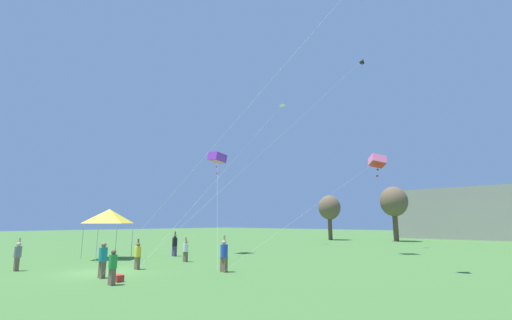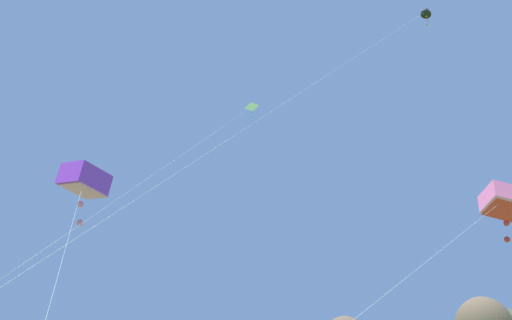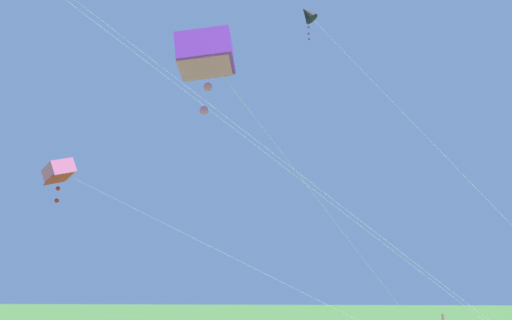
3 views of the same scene
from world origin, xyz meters
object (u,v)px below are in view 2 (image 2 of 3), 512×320
kite_white_delta_1 (248,110)px  kite_purple_box_2 (84,181)px  kite_pink_box_4 (503,202)px  kite_black_diamond_0 (426,12)px

kite_white_delta_1 → kite_purple_box_2: bearing=-77.9°
kite_purple_box_2 → kite_pink_box_4: 15.13m
kite_white_delta_1 → kite_pink_box_4: bearing=-15.0°
kite_pink_box_4 → kite_purple_box_2: bearing=-140.5°
kite_black_diamond_0 → kite_white_delta_1: kite_black_diamond_0 is taller
kite_black_diamond_0 → kite_pink_box_4: size_ratio=1.43×
kite_pink_box_4 → kite_black_diamond_0: bearing=121.3°
kite_white_delta_1 → kite_pink_box_4: 17.91m
kite_black_diamond_0 → kite_white_delta_1: bearing=-169.6°
kite_black_diamond_0 → kite_white_delta_1: size_ratio=1.07×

